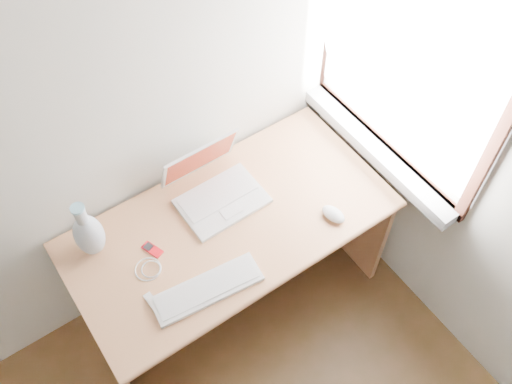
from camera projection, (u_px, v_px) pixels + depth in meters
window at (401, 65)px, 2.21m from camera, size 0.11×0.99×1.10m
desk at (221, 234)px, 2.64m from camera, size 1.39×0.69×0.73m
laptop at (216, 187)px, 2.47m from camera, size 0.37×0.31×0.25m
external_keyboard at (207, 289)px, 2.23m from camera, size 0.45×0.18×0.02m
mouse at (333, 214)px, 2.43m from camera, size 0.09×0.12×0.04m
ipod at (152, 249)px, 2.34m from camera, size 0.07×0.10×0.01m
cable_coil at (148, 269)px, 2.29m from camera, size 0.12×0.12×0.01m
remote at (152, 302)px, 2.21m from camera, size 0.04×0.09×0.01m
vase at (89, 234)px, 2.25m from camera, size 0.12×0.12×0.31m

